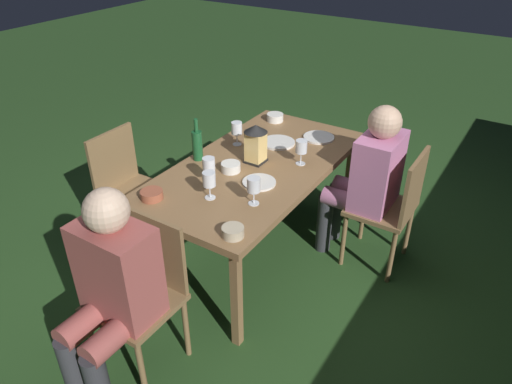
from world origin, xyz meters
name	(u,v)px	position (x,y,z in m)	size (l,w,h in m)	color
ground_plane	(256,251)	(0.00, 0.00, 0.00)	(16.00, 16.00, 0.00)	#26471E
dining_table	(256,171)	(0.00, 0.00, 0.67)	(1.69, 0.88, 0.73)	olive
chair_side_left_b	(128,185)	(0.38, -0.83, 0.49)	(0.42, 0.40, 0.87)	brown
chair_head_far	(143,288)	(1.09, 0.00, 0.49)	(0.40, 0.42, 0.87)	brown
person_in_rust	(110,288)	(1.29, 0.00, 0.64)	(0.48, 0.38, 1.15)	#9E4C47
chair_side_right_a	(392,205)	(-0.38, 0.83, 0.49)	(0.42, 0.40, 0.87)	brown
person_in_pink	(367,177)	(-0.38, 0.63, 0.64)	(0.38, 0.47, 1.15)	#C675A3
lantern_centerpiece	(256,142)	(-0.02, -0.02, 0.87)	(0.15, 0.15, 0.27)	black
green_bottle_on_table	(197,144)	(0.15, -0.36, 0.83)	(0.07, 0.07, 0.29)	#195128
wine_glass_a	(301,148)	(-0.16, 0.25, 0.84)	(0.08, 0.08, 0.17)	silver
wine_glass_b	(254,186)	(0.41, 0.25, 0.84)	(0.08, 0.08, 0.17)	silver
wine_glass_c	(209,166)	(0.36, -0.11, 0.84)	(0.08, 0.08, 0.17)	silver
wine_glass_d	(237,129)	(-0.18, -0.27, 0.84)	(0.08, 0.08, 0.17)	silver
wine_glass_e	(209,180)	(0.50, 0.00, 0.84)	(0.08, 0.08, 0.17)	silver
plate_a	(319,137)	(-0.58, 0.17, 0.73)	(0.23, 0.23, 0.01)	white
plate_b	(259,182)	(0.20, 0.15, 0.73)	(0.21, 0.21, 0.01)	silver
plate_c	(278,142)	(-0.35, -0.03, 0.73)	(0.24, 0.24, 0.01)	silver
bowl_olives	(275,117)	(-0.69, -0.26, 0.76)	(0.13, 0.13, 0.06)	silver
bowl_bread	(152,194)	(0.69, -0.28, 0.75)	(0.13, 0.13, 0.05)	#9E5138
bowl_salad	(233,231)	(0.73, 0.33, 0.75)	(0.12, 0.12, 0.05)	#BCAD8E
bowl_dip	(231,167)	(0.17, -0.08, 0.76)	(0.12, 0.12, 0.06)	silver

